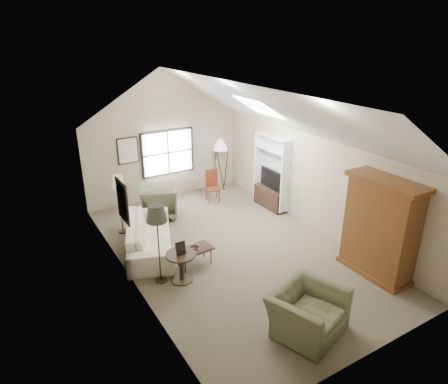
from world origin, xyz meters
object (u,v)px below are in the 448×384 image
sofa (149,235)px  armoire (380,228)px  armchair_far (159,201)px  side_table (181,267)px  coffee_table (195,257)px  armchair_near (307,312)px  side_chair (213,186)px

sofa → armoire: bearing=-111.7°
armchair_far → side_table: bearing=97.8°
armoire → coffee_table: armoire is taller
armchair_near → armchair_far: size_ratio=1.23×
sofa → armchair_far: 1.87m
armchair_near → armchair_far: bearing=75.2°
side_table → side_chair: size_ratio=0.66×
armoire → coffee_table: 4.08m
armoire → side_table: armoire is taller
side_table → side_chair: (2.67, 3.38, 0.17)m
armoire → side_table: 4.29m
armchair_near → coffee_table: 3.03m
sofa → coffee_table: 1.36m
armoire → side_chair: 5.43m
armchair_near → armchair_far: armchair_far is taller
armchair_far → side_chair: (1.86, 0.14, 0.03)m
armchair_far → sofa: bearing=82.6°
armoire → armchair_far: (-2.95, 5.14, -0.64)m
side_table → armchair_near: bearing=-63.9°
sofa → side_chair: 3.30m
armchair_near → sofa: bearing=89.0°
side_table → side_chair: 4.31m
armoire → armchair_near: (-2.52, -0.63, -0.69)m
armoire → armchair_far: size_ratio=2.16×
armoire → side_table: bearing=153.1°
coffee_table → side_chair: bearing=54.0°
armchair_near → side_chair: 6.08m
sofa → armchair_far: armchair_far is taller
sofa → armchair_far: (0.92, 1.63, 0.09)m
armoire → armchair_near: size_ratio=1.75×
side_table → armchair_far: bearing=75.8°
armchair_far → coffee_table: 2.86m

